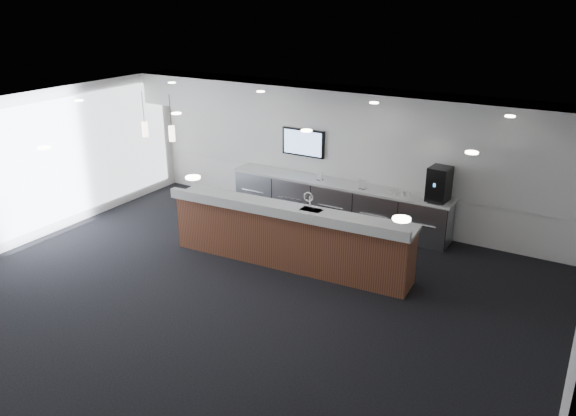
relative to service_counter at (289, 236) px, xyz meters
The scene contains 20 objects.
ground 1.49m from the service_counter, 94.73° to the right, with size 10.00×10.00×0.00m, color black.
ceiling 2.78m from the service_counter, 94.73° to the right, with size 10.00×8.00×0.02m, color black.
back_wall 2.79m from the service_counter, 92.45° to the left, with size 10.00×0.02×3.00m, color white.
left_wall 5.37m from the service_counter, 165.06° to the right, with size 0.02×8.00×3.00m, color white.
soffit_bulkhead 3.01m from the service_counter, 92.96° to the left, with size 10.00×0.90×0.70m, color silver.
alcove_panel 2.80m from the service_counter, 92.48° to the left, with size 9.80×0.06×1.40m, color silver.
window_blinds_wall 5.33m from the service_counter, 164.95° to the right, with size 0.04×7.36×2.55m, color silver.
back_credenza 2.28m from the service_counter, 92.84° to the left, with size 5.06×0.66×0.95m.
wall_tv 2.97m from the service_counter, 113.65° to the left, with size 1.05×0.08×0.62m.
pendant_left 3.07m from the service_counter, 167.34° to the right, with size 0.12×0.12×0.30m, color beige.
pendant_right 3.67m from the service_counter, behind, with size 0.12×0.12×0.30m, color beige.
ceiling_can_lights 2.76m from the service_counter, 94.73° to the right, with size 7.00×5.00×0.02m, color white, non-canonical shape.
service_counter is the anchor object (origin of this frame).
coffee_machine 3.16m from the service_counter, 47.38° to the left, with size 0.43×0.54×0.68m.
info_sign_left 2.32m from the service_counter, 103.29° to the left, with size 0.15×0.02×0.20m, color silver.
info_sign_right 2.26m from the service_counter, 76.34° to the left, with size 0.16×0.02×0.22m, color silver.
cup_0 2.71m from the service_counter, 54.42° to the left, with size 0.10×0.10×0.09m, color white.
cup_1 2.63m from the service_counter, 56.94° to the left, with size 0.10×0.10×0.09m, color white.
cup_2 2.56m from the service_counter, 59.61° to the left, with size 0.10×0.10×0.09m, color white.
cup_3 2.49m from the service_counter, 62.43° to the left, with size 0.10×0.10×0.09m, color white.
Camera 1 is at (4.92, -6.85, 4.79)m, focal length 35.00 mm.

